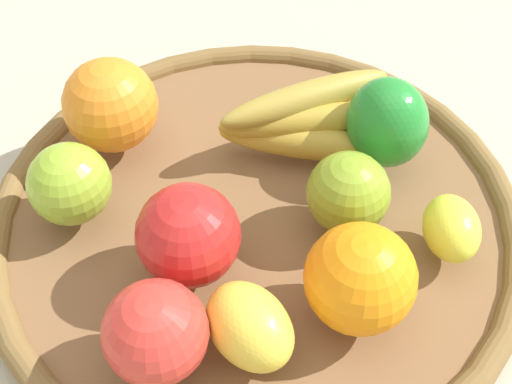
{
  "coord_description": "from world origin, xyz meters",
  "views": [
    {
      "loc": [
        0.01,
        0.37,
        0.48
      ],
      "look_at": [
        0.0,
        0.0,
        0.05
      ],
      "focal_mm": 48.83,
      "sensor_mm": 36.0,
      "label": 1
    }
  ],
  "objects_px": {
    "lemon_0": "(249,326)",
    "lemon_1": "(451,228)",
    "apple_0": "(188,235)",
    "bell_pepper": "(387,123)",
    "apple_2": "(348,193)",
    "orange_1": "(110,105)",
    "apple_1": "(155,332)",
    "banana_bunch": "(309,121)",
    "apple_3": "(70,182)",
    "orange_0": "(360,279)"
  },
  "relations": [
    {
      "from": "apple_3",
      "to": "lemon_1",
      "type": "distance_m",
      "value": 0.31
    },
    {
      "from": "apple_2",
      "to": "orange_1",
      "type": "distance_m",
      "value": 0.22
    },
    {
      "from": "lemon_0",
      "to": "lemon_1",
      "type": "relative_size",
      "value": 1.22
    },
    {
      "from": "apple_3",
      "to": "orange_1",
      "type": "relative_size",
      "value": 0.81
    },
    {
      "from": "apple_0",
      "to": "lemon_0",
      "type": "distance_m",
      "value": 0.08
    },
    {
      "from": "banana_bunch",
      "to": "orange_0",
      "type": "relative_size",
      "value": 2.06
    },
    {
      "from": "apple_0",
      "to": "orange_1",
      "type": "relative_size",
      "value": 0.95
    },
    {
      "from": "banana_bunch",
      "to": "orange_0",
      "type": "height_order",
      "value": "orange_0"
    },
    {
      "from": "orange_0",
      "to": "apple_1",
      "type": "bearing_deg",
      "value": 14.69
    },
    {
      "from": "orange_0",
      "to": "lemon_0",
      "type": "height_order",
      "value": "orange_0"
    },
    {
      "from": "apple_0",
      "to": "lemon_0",
      "type": "relative_size",
      "value": 1.09
    },
    {
      "from": "apple_3",
      "to": "apple_1",
      "type": "relative_size",
      "value": 0.93
    },
    {
      "from": "apple_0",
      "to": "bell_pepper",
      "type": "height_order",
      "value": "bell_pepper"
    },
    {
      "from": "orange_0",
      "to": "orange_1",
      "type": "height_order",
      "value": "orange_1"
    },
    {
      "from": "apple_1",
      "to": "orange_1",
      "type": "relative_size",
      "value": 0.87
    },
    {
      "from": "apple_2",
      "to": "orange_1",
      "type": "height_order",
      "value": "orange_1"
    },
    {
      "from": "lemon_0",
      "to": "apple_3",
      "type": "relative_size",
      "value": 1.07
    },
    {
      "from": "apple_2",
      "to": "apple_1",
      "type": "bearing_deg",
      "value": 40.52
    },
    {
      "from": "lemon_0",
      "to": "apple_3",
      "type": "xyz_separation_m",
      "value": [
        0.14,
        -0.13,
        0.01
      ]
    },
    {
      "from": "apple_0",
      "to": "apple_3",
      "type": "bearing_deg",
      "value": -31.67
    },
    {
      "from": "apple_0",
      "to": "orange_0",
      "type": "relative_size",
      "value": 0.98
    },
    {
      "from": "bell_pepper",
      "to": "orange_1",
      "type": "relative_size",
      "value": 0.99
    },
    {
      "from": "bell_pepper",
      "to": "apple_3",
      "type": "distance_m",
      "value": 0.27
    },
    {
      "from": "apple_3",
      "to": "apple_1",
      "type": "distance_m",
      "value": 0.16
    },
    {
      "from": "bell_pepper",
      "to": "apple_2",
      "type": "height_order",
      "value": "bell_pepper"
    },
    {
      "from": "apple_0",
      "to": "apple_3",
      "type": "relative_size",
      "value": 1.17
    },
    {
      "from": "apple_0",
      "to": "lemon_1",
      "type": "xyz_separation_m",
      "value": [
        -0.2,
        -0.02,
        -0.02
      ]
    },
    {
      "from": "apple_0",
      "to": "apple_1",
      "type": "bearing_deg",
      "value": 76.44
    },
    {
      "from": "apple_0",
      "to": "apple_3",
      "type": "height_order",
      "value": "apple_0"
    },
    {
      "from": "apple_0",
      "to": "banana_bunch",
      "type": "relative_size",
      "value": 0.48
    },
    {
      "from": "lemon_0",
      "to": "apple_1",
      "type": "xyz_separation_m",
      "value": [
        0.06,
        0.01,
        0.01
      ]
    },
    {
      "from": "bell_pepper",
      "to": "orange_0",
      "type": "relative_size",
      "value": 1.02
    },
    {
      "from": "banana_bunch",
      "to": "lemon_1",
      "type": "height_order",
      "value": "banana_bunch"
    },
    {
      "from": "orange_1",
      "to": "apple_2",
      "type": "bearing_deg",
      "value": 153.44
    },
    {
      "from": "lemon_0",
      "to": "lemon_1",
      "type": "xyz_separation_m",
      "value": [
        -0.16,
        -0.09,
        -0.0
      ]
    },
    {
      "from": "apple_0",
      "to": "orange_0",
      "type": "xyz_separation_m",
      "value": [
        -0.12,
        0.04,
        0.0
      ]
    },
    {
      "from": "bell_pepper",
      "to": "apple_3",
      "type": "relative_size",
      "value": 1.23
    },
    {
      "from": "apple_0",
      "to": "banana_bunch",
      "type": "xyz_separation_m",
      "value": [
        -0.1,
        -0.13,
        -0.01
      ]
    },
    {
      "from": "banana_bunch",
      "to": "lemon_1",
      "type": "relative_size",
      "value": 2.8
    },
    {
      "from": "orange_0",
      "to": "orange_1",
      "type": "bearing_deg",
      "value": -43.26
    },
    {
      "from": "orange_0",
      "to": "banana_bunch",
      "type": "bearing_deg",
      "value": -82.59
    },
    {
      "from": "bell_pepper",
      "to": "banana_bunch",
      "type": "bearing_deg",
      "value": -145.51
    },
    {
      "from": "apple_2",
      "to": "orange_0",
      "type": "bearing_deg",
      "value": 88.76
    },
    {
      "from": "banana_bunch",
      "to": "apple_1",
      "type": "distance_m",
      "value": 0.24
    },
    {
      "from": "orange_0",
      "to": "apple_1",
      "type": "xyz_separation_m",
      "value": [
        0.14,
        0.04,
        -0.0
      ]
    },
    {
      "from": "lemon_0",
      "to": "lemon_1",
      "type": "height_order",
      "value": "lemon_0"
    },
    {
      "from": "apple_2",
      "to": "apple_3",
      "type": "bearing_deg",
      "value": -4.23
    },
    {
      "from": "bell_pepper",
      "to": "apple_3",
      "type": "bearing_deg",
      "value": -118.16
    },
    {
      "from": "apple_3",
      "to": "lemon_1",
      "type": "bearing_deg",
      "value": 171.56
    },
    {
      "from": "apple_0",
      "to": "bell_pepper",
      "type": "bearing_deg",
      "value": -145.07
    }
  ]
}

